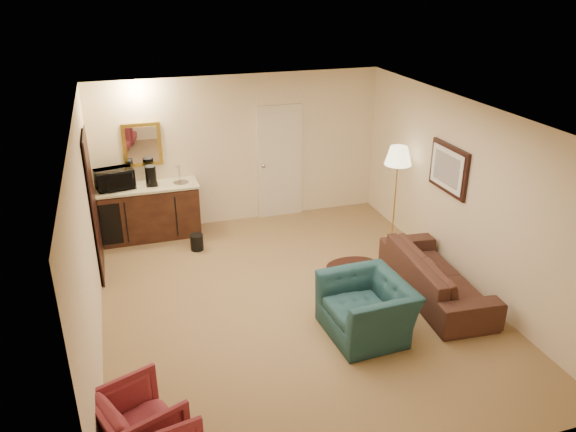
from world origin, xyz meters
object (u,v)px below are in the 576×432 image
object	(u,v)px
sofa	(437,268)
coffee_maker	(151,176)
microwave	(114,177)
rose_chair_near	(139,420)
wetbar_cabinet	(150,212)
teal_armchair	(367,300)
coffee_table	(351,278)
waste_bin	(197,242)
floor_lamp	(395,194)

from	to	relation	value
sofa	coffee_maker	world-z (taller)	coffee_maker
sofa	microwave	bearing A→B (deg)	56.80
sofa	rose_chair_near	world-z (taller)	sofa
wetbar_cabinet	rose_chair_near	world-z (taller)	wetbar_cabinet
sofa	wetbar_cabinet	bearing A→B (deg)	53.43
teal_armchair	coffee_table	size ratio (longest dim) A/B	1.45
wetbar_cabinet	sofa	distance (m)	4.74
teal_armchair	rose_chair_near	xyz separation A→B (m)	(-2.80, -1.10, -0.11)
waste_bin	microwave	xyz separation A→B (m)	(-1.15, 0.75, 0.99)
rose_chair_near	floor_lamp	world-z (taller)	floor_lamp
wetbar_cabinet	teal_armchair	size ratio (longest dim) A/B	1.51
teal_armchair	coffee_table	bearing A→B (deg)	164.10
teal_armchair	microwave	size ratio (longest dim) A/B	1.85
wetbar_cabinet	coffee_maker	size ratio (longest dim) A/B	4.90
waste_bin	coffee_maker	xyz separation A→B (m)	(-0.58, 0.72, 0.96)
waste_bin	wetbar_cabinet	bearing A→B (deg)	132.08
sofa	rose_chair_near	distance (m)	4.41
teal_armchair	microwave	world-z (taller)	microwave
wetbar_cabinet	floor_lamp	size ratio (longest dim) A/B	1.01
teal_armchair	coffee_maker	xyz separation A→B (m)	(-2.23, 3.62, 0.61)
wetbar_cabinet	coffee_maker	distance (m)	0.63
sofa	teal_armchair	size ratio (longest dim) A/B	1.96
sofa	coffee_table	world-z (taller)	sofa
floor_lamp	coffee_maker	bearing A→B (deg)	160.88
wetbar_cabinet	floor_lamp	xyz separation A→B (m)	(3.85, -1.31, 0.35)
sofa	waste_bin	world-z (taller)	sofa
rose_chair_near	coffee_maker	xyz separation A→B (m)	(0.57, 4.72, 0.72)
teal_armchair	rose_chair_near	bearing A→B (deg)	-71.88
coffee_table	rose_chair_near	bearing A→B (deg)	-145.85
sofa	microwave	distance (m)	5.20
coffee_maker	floor_lamp	bearing A→B (deg)	-20.21
coffee_maker	teal_armchair	bearing A→B (deg)	-59.44
wetbar_cabinet	microwave	size ratio (longest dim) A/B	2.80
teal_armchair	coffee_table	world-z (taller)	teal_armchair
rose_chair_near	coffee_table	world-z (taller)	rose_chair_near
wetbar_cabinet	rose_chair_near	bearing A→B (deg)	-96.05
teal_armchair	waste_bin	size ratio (longest dim) A/B	4.12
wetbar_cabinet	coffee_table	size ratio (longest dim) A/B	2.20
sofa	floor_lamp	world-z (taller)	floor_lamp
coffee_table	floor_lamp	distance (m)	2.00
teal_armchair	microwave	bearing A→B (deg)	-145.78
teal_armchair	microwave	xyz separation A→B (m)	(-2.80, 3.65, 0.65)
sofa	rose_chair_near	size ratio (longest dim) A/B	2.91
rose_chair_near	coffee_maker	bearing A→B (deg)	-28.36
sofa	waste_bin	distance (m)	3.79
rose_chair_near	coffee_table	xyz separation A→B (m)	(3.01, 2.04, -0.15)
coffee_table	microwave	world-z (taller)	microwave
microwave	coffee_maker	size ratio (longest dim) A/B	1.75
wetbar_cabinet	coffee_maker	bearing A→B (deg)	-3.04
wetbar_cabinet	microwave	bearing A→B (deg)	176.49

